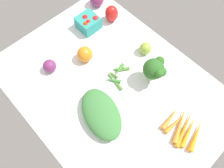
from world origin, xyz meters
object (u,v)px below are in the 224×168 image
Objects in this scene: bell_pepper_red at (112,14)px; carrot_bunch at (183,127)px; leafy_greens_clump at (101,114)px; heirloom_tomato_green at (145,48)px; red_onion_center at (50,66)px; okra_pile at (116,75)px; berry_basket at (88,23)px; heirloom_tomato_orange at (85,54)px; broccoli_head at (155,69)px.

bell_pepper_red is 66.51cm from carrot_bunch.
heirloom_tomato_green is (9.98, -38.13, -0.32)cm from leafy_greens_clump.
red_onion_center reaches higher than carrot_bunch.
red_onion_center reaches higher than heirloom_tomato_green.
red_onion_center is 31.62cm from okra_pile.
leafy_greens_clump is 2.36× the size of berry_basket.
okra_pile is at bearing -140.00° from red_onion_center.
heirloom_tomato_orange is 0.74× the size of berry_basket.
okra_pile is at bearing -61.87° from leafy_greens_clump.
heirloom_tomato_orange is 17.38cm from red_onion_center.
broccoli_head is (-2.47, -29.29, 5.52)cm from leafy_greens_clump.
red_onion_center is 46.71cm from heirloom_tomato_green.
red_onion_center is 0.66× the size of bell_pepper_red.
berry_basket reaches higher than heirloom_tomato_green.
heirloom_tomato_orange is 18.19cm from okra_pile.
leafy_greens_clump is 54.45cm from bell_pepper_red.
red_onion_center is 0.45× the size of okra_pile.
heirloom_tomato_green is at bearing 175.20° from bell_pepper_red.
bell_pepper_red reaches higher than heirloom_tomato_orange.
berry_basket is (41.04, -28.01, 0.39)cm from leafy_greens_clump.
heirloom_tomato_orange reaches higher than carrot_bunch.
carrot_bunch is (-54.41, -7.56, -2.63)cm from heirloom_tomato_orange.
berry_basket is (31.25, -9.70, 2.89)cm from okra_pile.
bell_pepper_red is at bearing -16.39° from carrot_bunch.
bell_pepper_red is 13.18cm from berry_basket.
carrot_bunch is at bearing 156.04° from heirloom_tomato_green.
berry_basket reaches higher than okra_pile.
leafy_greens_clump is 34.80cm from carrot_bunch.
bell_pepper_red is 0.53× the size of carrot_bunch.
carrot_bunch is at bearing 163.61° from bell_pepper_red.
broccoli_head is 2.23× the size of heirloom_tomato_green.
red_onion_center is at bearing 59.12° from heirloom_tomato_green.
broccoli_head is at bearing -138.15° from okra_pile.
leafy_greens_clump is 1.81× the size of broccoli_head.
berry_basket is 68.57cm from carrot_bunch.
broccoli_head reaches higher than carrot_bunch.
heirloom_tomato_orange is 1.27× the size of heirloom_tomato_green.
leafy_greens_clump is at bearing 38.50° from carrot_bunch.
heirloom_tomato_orange is at bearing -112.76° from red_onion_center.
carrot_bunch is (-61.13, -23.58, -1.93)cm from red_onion_center.
heirloom_tomato_orange is at bearing 54.38° from heirloom_tomato_green.
heirloom_tomato_orange is 0.57× the size of broccoli_head.
bell_pepper_red is (26.74, -22.05, 3.86)cm from okra_pile.
okra_pile is 34.88cm from bell_pepper_red.
leafy_greens_clump is 39.41cm from heirloom_tomato_green.
leafy_greens_clump reaches higher than carrot_bunch.
okra_pile is 2.31× the size of heirloom_tomato_green.
bell_pepper_red reaches higher than okra_pile.
red_onion_center is (6.72, 16.02, -0.70)cm from heirloom_tomato_orange.
leafy_greens_clump is at bearing -176.69° from red_onion_center.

